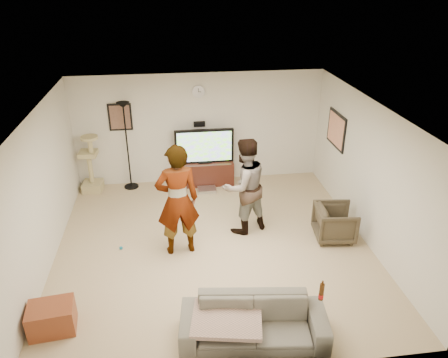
{
  "coord_description": "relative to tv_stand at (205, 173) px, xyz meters",
  "views": [
    {
      "loc": [
        -0.67,
        -6.37,
        4.46
      ],
      "look_at": [
        0.22,
        0.2,
        1.22
      ],
      "focal_mm": 34.45,
      "sensor_mm": 36.0,
      "label": 1
    }
  ],
  "objects": [
    {
      "name": "floor",
      "position": [
        -0.08,
        -2.5,
        -0.28
      ],
      "size": [
        5.5,
        5.5,
        0.02
      ],
      "primitive_type": "cube",
      "color": "tan",
      "rests_on": "ground"
    },
    {
      "name": "ceiling",
      "position": [
        -0.08,
        -2.5,
        2.24
      ],
      "size": [
        5.5,
        5.5,
        0.02
      ],
      "primitive_type": "cube",
      "color": "silver",
      "rests_on": "wall_back"
    },
    {
      "name": "wall_back",
      "position": [
        -0.08,
        0.25,
        0.98
      ],
      "size": [
        5.5,
        0.04,
        2.5
      ],
      "primitive_type": "cube",
      "color": "silver",
      "rests_on": "floor"
    },
    {
      "name": "wall_front",
      "position": [
        -0.08,
        -5.25,
        0.98
      ],
      "size": [
        5.5,
        0.04,
        2.5
      ],
      "primitive_type": "cube",
      "color": "silver",
      "rests_on": "floor"
    },
    {
      "name": "wall_left",
      "position": [
        -2.83,
        -2.5,
        0.98
      ],
      "size": [
        0.04,
        5.5,
        2.5
      ],
      "primitive_type": "cube",
      "color": "silver",
      "rests_on": "floor"
    },
    {
      "name": "wall_right",
      "position": [
        2.67,
        -2.5,
        0.98
      ],
      "size": [
        0.04,
        5.5,
        2.5
      ],
      "primitive_type": "cube",
      "color": "silver",
      "rests_on": "floor"
    },
    {
      "name": "wall_clock",
      "position": [
        -0.08,
        0.22,
        1.83
      ],
      "size": [
        0.26,
        0.04,
        0.26
      ],
      "primitive_type": "cylinder",
      "rotation": [
        1.57,
        0.0,
        0.0
      ],
      "color": "silver",
      "rests_on": "wall_back"
    },
    {
      "name": "wall_speaker",
      "position": [
        -0.08,
        0.19,
        1.11
      ],
      "size": [
        0.25,
        0.1,
        0.1
      ],
      "primitive_type": "cube",
      "color": "black",
      "rests_on": "wall_back"
    },
    {
      "name": "picture_back",
      "position": [
        -1.78,
        0.23,
        1.33
      ],
      "size": [
        0.42,
        0.03,
        0.52
      ],
      "primitive_type": "cube",
      "color": "brown",
      "rests_on": "wall_back"
    },
    {
      "name": "picture_right",
      "position": [
        2.65,
        -0.9,
        1.23
      ],
      "size": [
        0.03,
        0.78,
        0.62
      ],
      "primitive_type": "cube",
      "color": "#E59072",
      "rests_on": "wall_right"
    },
    {
      "name": "tv_stand",
      "position": [
        0.0,
        0.0,
        0.0
      ],
      "size": [
        1.29,
        0.45,
        0.54
      ],
      "primitive_type": "cube",
      "color": "#371610",
      "rests_on": "floor"
    },
    {
      "name": "console_box",
      "position": [
        0.0,
        -0.4,
        -0.23
      ],
      "size": [
        0.4,
        0.3,
        0.07
      ],
      "primitive_type": "cube",
      "color": "#BCBCC1",
      "rests_on": "floor"
    },
    {
      "name": "tv",
      "position": [
        0.0,
        0.0,
        0.66
      ],
      "size": [
        1.31,
        0.08,
        0.78
      ],
      "primitive_type": "cube",
      "color": "black",
      "rests_on": "tv_stand"
    },
    {
      "name": "tv_screen",
      "position": [
        0.0,
        -0.04,
        0.66
      ],
      "size": [
        1.2,
        0.01,
        0.68
      ],
      "primitive_type": "cube",
      "color": "#77F913",
      "rests_on": "tv"
    },
    {
      "name": "floor_lamp",
      "position": [
        -1.68,
        0.04,
        0.72
      ],
      "size": [
        0.32,
        0.32,
        1.97
      ],
      "primitive_type": "cylinder",
      "color": "black",
      "rests_on": "floor"
    },
    {
      "name": "cat_tree",
      "position": [
        -2.52,
        -0.0,
        0.38
      ],
      "size": [
        0.45,
        0.45,
        1.3
      ],
      "primitive_type": "cube",
      "rotation": [
        0.0,
        0.0,
        -0.07
      ],
      "color": "tan",
      "rests_on": "floor"
    },
    {
      "name": "person_left",
      "position": [
        -0.68,
        -2.57,
        0.73
      ],
      "size": [
        0.79,
        0.57,
        2.0
      ],
      "primitive_type": "imported",
      "rotation": [
        0.0,
        0.0,
        3.28
      ],
      "color": "#B8B8B8",
      "rests_on": "floor"
    },
    {
      "name": "person_right",
      "position": [
        0.54,
        -2.04,
        0.65
      ],
      "size": [
        1.09,
        0.99,
        1.83
      ],
      "primitive_type": "imported",
      "rotation": [
        0.0,
        0.0,
        3.55
      ],
      "color": "#3F449C",
      "rests_on": "floor"
    },
    {
      "name": "sofa",
      "position": [
        0.2,
        -4.71,
        0.01
      ],
      "size": [
        2.01,
        0.98,
        0.56
      ],
      "primitive_type": "imported",
      "rotation": [
        0.0,
        0.0,
        -0.12
      ],
      "color": "#605D52",
      "rests_on": "floor"
    },
    {
      "name": "throw_blanket",
      "position": [
        -0.15,
        -4.71,
        0.11
      ],
      "size": [
        1.01,
        0.85,
        0.06
      ],
      "primitive_type": "cube",
      "rotation": [
        0.0,
        0.0,
        -0.18
      ],
      "color": "tan",
      "rests_on": "sofa"
    },
    {
      "name": "beer_bottle",
      "position": [
        1.09,
        -4.71,
        0.42
      ],
      "size": [
        0.06,
        0.06,
        0.25
      ],
      "primitive_type": "cylinder",
      "color": "#41220B",
      "rests_on": "sofa"
    },
    {
      "name": "armchair",
      "position": [
        2.14,
        -2.54,
        0.05
      ],
      "size": [
        0.77,
        0.76,
        0.64
      ],
      "primitive_type": "imported",
      "rotation": [
        0.0,
        0.0,
        1.46
      ],
      "color": "#3B3224",
      "rests_on": "floor"
    },
    {
      "name": "side_table",
      "position": [
        -2.48,
        -4.19,
        -0.07
      ],
      "size": [
        0.65,
        0.52,
        0.4
      ],
      "primitive_type": "cube",
      "rotation": [
        0.0,
        0.0,
        0.11
      ],
      "color": "brown",
      "rests_on": "floor"
    },
    {
      "name": "toy_ball",
      "position": [
        -1.72,
        -2.4,
        -0.24
      ],
      "size": [
        0.06,
        0.06,
        0.06
      ],
      "primitive_type": "sphere",
      "color": "#136D8C",
      "rests_on": "floor"
    }
  ]
}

